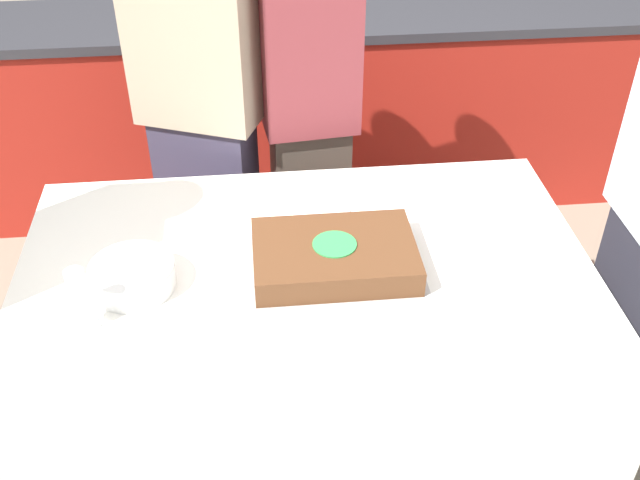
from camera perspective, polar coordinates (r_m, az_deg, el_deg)
The scene contains 9 objects.
ground_plane at distance 2.65m, azimuth -0.90°, elevation -15.39°, with size 14.00×14.00×0.00m, color gray.
back_counter at distance 3.60m, azimuth -3.27°, elevation 9.93°, with size 4.40×0.58×0.92m.
dining_table at distance 2.35m, azimuth -0.99°, elevation -9.60°, with size 1.61×1.05×0.78m.
cake at distance 2.07m, azimuth 1.09°, elevation -1.19°, with size 0.49×0.34×0.08m.
plate_stack at distance 2.07m, azimuth -14.09°, elevation -2.67°, with size 0.23×0.23×0.07m.
wine_glass at distance 1.93m, azimuth -17.96°, elevation -3.69°, with size 0.07×0.07×0.18m.
side_plate_near_cake at distance 2.33m, azimuth 0.04°, elevation 2.46°, with size 0.19×0.19×0.00m.
person_cutting_cake at distance 2.67m, azimuth -0.78°, elevation 9.35°, with size 0.34×0.23×1.63m.
person_standing_back at distance 2.66m, azimuth -9.05°, elevation 8.95°, with size 0.46×0.34×1.66m.
Camera 1 is at (-0.12, -1.61, 2.09)m, focal length 42.00 mm.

